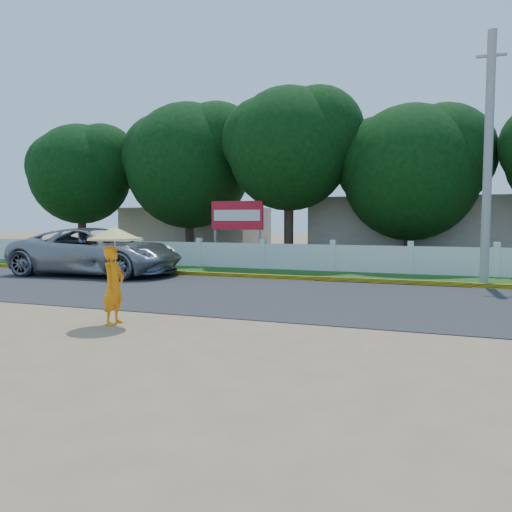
{
  "coord_description": "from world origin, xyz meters",
  "views": [
    {
      "loc": [
        3.88,
        -8.78,
        2.17
      ],
      "look_at": [
        0.0,
        2.0,
        1.3
      ],
      "focal_mm": 35.0,
      "sensor_mm": 36.0,
      "label": 1
    }
  ],
  "objects_px": {
    "vehicle": "(97,252)",
    "billboard": "(237,219)",
    "utility_pole": "(488,159)",
    "monk_with_parasol": "(114,261)"
  },
  "relations": [
    {
      "from": "utility_pole",
      "to": "vehicle",
      "type": "bearing_deg",
      "value": -170.9
    },
    {
      "from": "billboard",
      "to": "vehicle",
      "type": "bearing_deg",
      "value": -124.03
    },
    {
      "from": "vehicle",
      "to": "monk_with_parasol",
      "type": "relative_size",
      "value": 3.25
    },
    {
      "from": "utility_pole",
      "to": "billboard",
      "type": "xyz_separation_m",
      "value": [
        -10.05,
        3.14,
        -1.94
      ]
    },
    {
      "from": "utility_pole",
      "to": "billboard",
      "type": "distance_m",
      "value": 10.71
    },
    {
      "from": "monk_with_parasol",
      "to": "vehicle",
      "type": "bearing_deg",
      "value": 129.55
    },
    {
      "from": "vehicle",
      "to": "billboard",
      "type": "distance_m",
      "value": 6.55
    },
    {
      "from": "monk_with_parasol",
      "to": "billboard",
      "type": "height_order",
      "value": "billboard"
    },
    {
      "from": "vehicle",
      "to": "monk_with_parasol",
      "type": "distance_m",
      "value": 9.4
    },
    {
      "from": "vehicle",
      "to": "monk_with_parasol",
      "type": "xyz_separation_m",
      "value": [
        5.98,
        -7.24,
        0.4
      ]
    }
  ]
}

